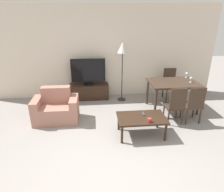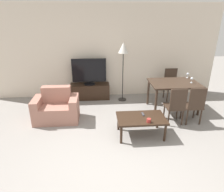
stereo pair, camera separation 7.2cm
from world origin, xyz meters
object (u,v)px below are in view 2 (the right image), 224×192
at_px(tv, 89,72).
at_px(dining_chair_near, 176,105).
at_px(coffee_table, 141,119).
at_px(wine_glass_center, 188,74).
at_px(cup_white_near, 149,120).
at_px(dining_chair_far, 171,83).
at_px(tv_stand, 90,91).
at_px(floor_lamp, 123,52).
at_px(wine_glass_left, 192,79).
at_px(dining_chair_near_right, 194,104).
at_px(armchair, 57,109).
at_px(remote_primary, 143,114).
at_px(dining_table, 174,86).

xyz_separation_m(tv, dining_chair_near, (1.98, -1.68, -0.35)).
height_order(coffee_table, wine_glass_center, wine_glass_center).
bearing_deg(cup_white_near, dining_chair_near, 38.30).
bearing_deg(dining_chair_far, coffee_table, -124.52).
xyz_separation_m(tv_stand, floor_lamp, (0.96, -0.19, 1.20)).
bearing_deg(dining_chair_far, wine_glass_left, -76.22).
bearing_deg(tv_stand, floor_lamp, -11.46).
height_order(tv_stand, dining_chair_near, dining_chair_near).
distance_m(tv, dining_chair_near_right, 2.96).
xyz_separation_m(tv, wine_glass_center, (2.68, -0.59, 0.03)).
bearing_deg(armchair, tv_stand, 59.08).
bearing_deg(tv_stand, coffee_table, -62.16).
xyz_separation_m(tv, coffee_table, (1.10, -2.08, -0.46)).
distance_m(coffee_table, floor_lamp, 2.17).
bearing_deg(wine_glass_center, armchair, -168.87).
relative_size(armchair, wine_glass_center, 7.08).
distance_m(tv_stand, tv, 0.61).
bearing_deg(tv, armchair, -120.97).
distance_m(armchair, remote_primary, 2.05).
bearing_deg(dining_chair_far, dining_chair_near, -106.09).
bearing_deg(tv_stand, remote_primary, -59.46).
distance_m(cup_white_near, wine_glass_center, 2.29).
xyz_separation_m(tv, dining_chair_far, (2.41, -0.19, -0.35)).
relative_size(dining_chair_far, wine_glass_center, 6.20).
xyz_separation_m(coffee_table, remote_primary, (0.06, 0.11, 0.06)).
bearing_deg(wine_glass_left, tv_stand, 158.95).
bearing_deg(dining_chair_far, dining_chair_near_right, -90.00).
xyz_separation_m(tv_stand, remote_primary, (1.16, -1.97, 0.21)).
height_order(dining_chair_near, remote_primary, dining_chair_near).
distance_m(floor_lamp, wine_glass_left, 1.92).
bearing_deg(cup_white_near, dining_chair_far, 60.23).
distance_m(tv_stand, dining_chair_far, 2.43).
distance_m(tv, coffee_table, 2.40).
xyz_separation_m(floor_lamp, cup_white_near, (0.24, -2.10, -0.97)).
height_order(dining_chair_far, dining_chair_near_right, same).
height_order(armchair, coffee_table, armchair).
bearing_deg(dining_chair_near_right, dining_chair_far, 90.00).
height_order(tv, dining_table, tv).
relative_size(dining_chair_near, dining_chair_far, 1.00).
relative_size(armchair, cup_white_near, 12.22).
distance_m(tv, dining_chair_near, 2.62).
xyz_separation_m(dining_chair_far, cup_white_near, (-1.21, -2.11, -0.03)).
bearing_deg(dining_table, floor_lamp, 148.93).
xyz_separation_m(coffee_table, wine_glass_center, (1.58, 1.49, 0.49)).
height_order(dining_chair_near, wine_glass_center, wine_glass_center).
height_order(coffee_table, wine_glass_left, wine_glass_left).
bearing_deg(dining_chair_far, armchair, -161.14).
bearing_deg(wine_glass_left, dining_chair_far, 103.78).
relative_size(tv, dining_chair_far, 1.09).
distance_m(floor_lamp, wine_glass_center, 1.86).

